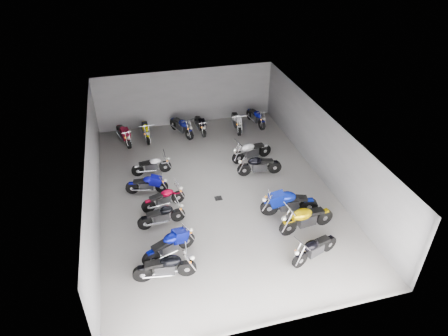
{
  "coord_description": "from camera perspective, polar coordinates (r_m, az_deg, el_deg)",
  "views": [
    {
      "loc": [
        -3.27,
        -13.86,
        10.73
      ],
      "look_at": [
        0.47,
        0.3,
        1.0
      ],
      "focal_mm": 32.0,
      "sensor_mm": 36.0,
      "label": 1
    }
  ],
  "objects": [
    {
      "name": "ground",
      "position": [
        17.83,
        -1.2,
        -3.4
      ],
      "size": [
        14.0,
        14.0,
        0.0
      ],
      "primitive_type": "plane",
      "color": "gray",
      "rests_on": "ground"
    },
    {
      "name": "wall_back",
      "position": [
        23.0,
        -5.47,
        10.07
      ],
      "size": [
        10.0,
        0.1,
        3.2
      ],
      "primitive_type": "cube",
      "color": "slate",
      "rests_on": "ground"
    },
    {
      "name": "wall_left",
      "position": [
        16.69,
        -18.2,
        -1.48
      ],
      "size": [
        0.1,
        14.0,
        3.2
      ],
      "primitive_type": "cube",
      "color": "slate",
      "rests_on": "ground"
    },
    {
      "name": "wall_right",
      "position": [
        18.54,
        13.94,
        3.03
      ],
      "size": [
        0.1,
        14.0,
        3.2
      ],
      "primitive_type": "cube",
      "color": "slate",
      "rests_on": "ground"
    },
    {
      "name": "ceiling",
      "position": [
        16.1,
        -1.34,
        5.79
      ],
      "size": [
        10.0,
        14.0,
        0.04
      ],
      "primitive_type": "cube",
      "color": "black",
      "rests_on": "wall_back"
    },
    {
      "name": "drain_grate",
      "position": [
        17.44,
        -0.81,
        -4.34
      ],
      "size": [
        0.32,
        0.32,
        0.01
      ],
      "primitive_type": "cube",
      "color": "black",
      "rests_on": "ground"
    },
    {
      "name": "motorcycle_left_a",
      "position": [
        13.98,
        -8.38,
        -13.82
      ],
      "size": [
        2.16,
        0.48,
        0.95
      ],
      "rotation": [
        0.0,
        0.0,
        -1.66
      ],
      "color": "black",
      "rests_on": "ground"
    },
    {
      "name": "motorcycle_left_b",
      "position": [
        14.69,
        -7.79,
        -10.84
      ],
      "size": [
        2.02,
        0.96,
        0.94
      ],
      "rotation": [
        0.0,
        0.0,
        -1.17
      ],
      "color": "black",
      "rests_on": "ground"
    },
    {
      "name": "motorcycle_left_c",
      "position": [
        16.03,
        -8.86,
        -6.72
      ],
      "size": [
        1.92,
        0.43,
        0.85
      ],
      "rotation": [
        0.0,
        0.0,
        -1.46
      ],
      "color": "black",
      "rests_on": "ground"
    },
    {
      "name": "motorcycle_left_d",
      "position": [
        16.9,
        -8.61,
        -4.29
      ],
      "size": [
        1.87,
        0.57,
        0.83
      ],
      "rotation": [
        0.0,
        0.0,
        -1.34
      ],
      "color": "black",
      "rests_on": "ground"
    },
    {
      "name": "motorcycle_left_e",
      "position": [
        17.84,
        -10.92,
        -2.29
      ],
      "size": [
        1.86,
        0.52,
        0.82
      ],
      "rotation": [
        0.0,
        0.0,
        -1.77
      ],
      "color": "black",
      "rests_on": "ground"
    },
    {
      "name": "motorcycle_left_f",
      "position": [
        19.06,
        -10.28,
        0.35
      ],
      "size": [
        1.87,
        0.36,
        0.82
      ],
      "rotation": [
        0.0,
        0.0,
        -1.57
      ],
      "color": "black",
      "rests_on": "ground"
    },
    {
      "name": "motorcycle_right_a",
      "position": [
        14.83,
        12.82,
        -11.11
      ],
      "size": [
        2.0,
        0.81,
        0.91
      ],
      "rotation": [
        0.0,
        0.0,
        1.9
      ],
      "color": "black",
      "rests_on": "ground"
    },
    {
      "name": "motorcycle_right_b",
      "position": [
        15.88,
        11.65,
        -7.06
      ],
      "size": [
        2.34,
        0.54,
        1.03
      ],
      "rotation": [
        0.0,
        0.0,
        1.69
      ],
      "color": "black",
      "rests_on": "ground"
    },
    {
      "name": "motorcycle_right_c",
      "position": [
        16.49,
        9.21,
        -4.94
      ],
      "size": [
        2.36,
        0.64,
        1.04
      ],
      "rotation": [
        0.0,
        0.0,
        1.39
      ],
      "color": "black",
      "rests_on": "ground"
    },
    {
      "name": "motorcycle_right_e",
      "position": [
        18.74,
        5.02,
        0.41
      ],
      "size": [
        2.12,
        0.47,
        0.93
      ],
      "rotation": [
        0.0,
        0.0,
        1.47
      ],
      "color": "black",
      "rests_on": "ground"
    },
    {
      "name": "motorcycle_right_f",
      "position": [
        19.79,
        3.92,
        2.46
      ],
      "size": [
        2.14,
        0.62,
        0.95
      ],
      "rotation": [
        0.0,
        0.0,
        1.78
      ],
      "color": "black",
      "rests_on": "ground"
    },
    {
      "name": "motorcycle_back_a",
      "position": [
        21.93,
        -14.16,
        4.73
      ],
      "size": [
        0.69,
        2.08,
        0.93
      ],
      "rotation": [
        0.0,
        0.0,
        3.41
      ],
      "color": "black",
      "rests_on": "ground"
    },
    {
      "name": "motorcycle_back_b",
      "position": [
        22.06,
        -11.08,
        5.31
      ],
      "size": [
        0.41,
        2.07,
        0.91
      ],
      "rotation": [
        0.0,
        0.0,
        3.17
      ],
      "color": "black",
      "rests_on": "ground"
    },
    {
      "name": "motorcycle_back_c",
      "position": [
        22.16,
        -6.07,
        5.97
      ],
      "size": [
        1.0,
        2.04,
        0.95
      ],
      "rotation": [
        0.0,
        0.0,
        3.55
      ],
      "color": "black",
      "rests_on": "ground"
    },
    {
      "name": "motorcycle_back_d",
      "position": [
        22.39,
        -3.43,
        6.25
      ],
      "size": [
        0.41,
        1.94,
        0.85
      ],
      "rotation": [
        0.0,
        0.0,
        3.21
      ],
      "color": "black",
      "rests_on": "ground"
    },
    {
      "name": "motorcycle_back_e",
      "position": [
        22.61,
        1.79,
        6.71
      ],
      "size": [
        0.46,
        2.13,
        0.94
      ],
      "rotation": [
        0.0,
        0.0,
        3.06
      ],
      "color": "black",
      "rests_on": "ground"
    },
    {
      "name": "motorcycle_back_f",
      "position": [
        23.19,
        4.61,
        7.3
      ],
      "size": [
        0.54,
        2.05,
        0.91
      ],
      "rotation": [
        0.0,
        0.0,
        3.32
      ],
      "color": "black",
      "rests_on": "ground"
    }
  ]
}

